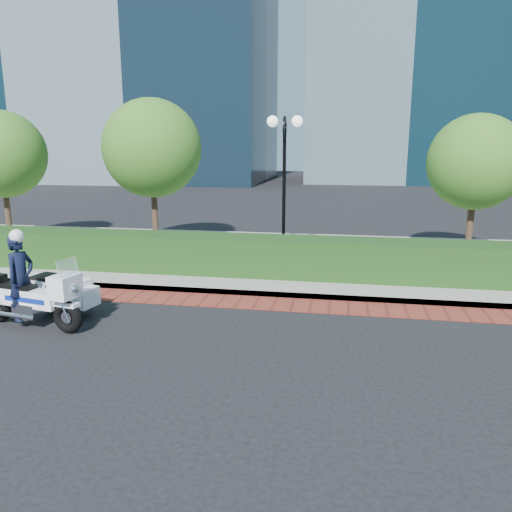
% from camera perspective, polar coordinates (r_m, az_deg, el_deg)
% --- Properties ---
extents(ground, '(120.00, 120.00, 0.00)m').
position_cam_1_polar(ground, '(10.30, -6.07, -7.67)').
color(ground, black).
rests_on(ground, ground).
extents(brick_strip, '(60.00, 1.00, 0.01)m').
position_cam_1_polar(brick_strip, '(11.66, -4.04, -5.14)').
color(brick_strip, maroon).
rests_on(brick_strip, ground).
extents(sidewalk, '(60.00, 8.00, 0.15)m').
position_cam_1_polar(sidewalk, '(15.90, -0.11, -0.04)').
color(sidewalk, gray).
rests_on(sidewalk, ground).
extents(hedge_main, '(18.00, 1.20, 1.00)m').
position_cam_1_polar(hedge_main, '(13.47, -1.92, 0.15)').
color(hedge_main, black).
rests_on(hedge_main, sidewalk).
extents(lamppost, '(1.02, 0.70, 4.21)m').
position_cam_1_polar(lamppost, '(14.58, 3.25, 10.25)').
color(lamppost, black).
rests_on(lamppost, sidewalk).
extents(tree_a, '(3.00, 3.00, 4.58)m').
position_cam_1_polar(tree_a, '(19.66, -27.08, 10.30)').
color(tree_a, '#332319').
rests_on(tree_a, sidewalk).
extents(tree_b, '(3.20, 3.20, 4.89)m').
position_cam_1_polar(tree_b, '(16.96, -11.79, 11.94)').
color(tree_b, '#332319').
rests_on(tree_b, sidewalk).
extents(tree_c, '(2.80, 2.80, 4.30)m').
position_cam_1_polar(tree_c, '(16.22, 23.83, 9.77)').
color(tree_c, '#332319').
rests_on(tree_c, sidewalk).
extents(tower_far_left, '(16.00, 14.00, 34.00)m').
position_cam_1_polar(tower_far_left, '(68.82, -26.65, 22.64)').
color(tower_far_left, black).
rests_on(tower_far_left, ground).
extents(police_motorcycle, '(2.42, 1.94, 1.97)m').
position_cam_1_polar(police_motorcycle, '(11.09, -23.49, -3.53)').
color(police_motorcycle, black).
rests_on(police_motorcycle, ground).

